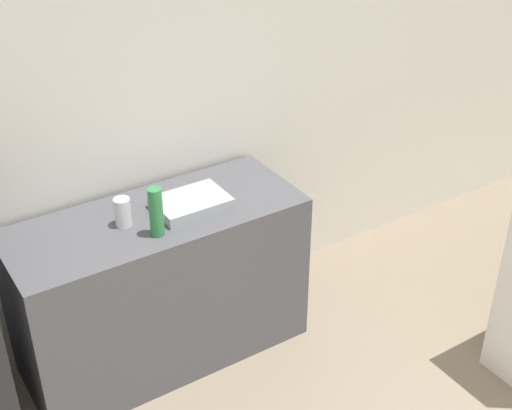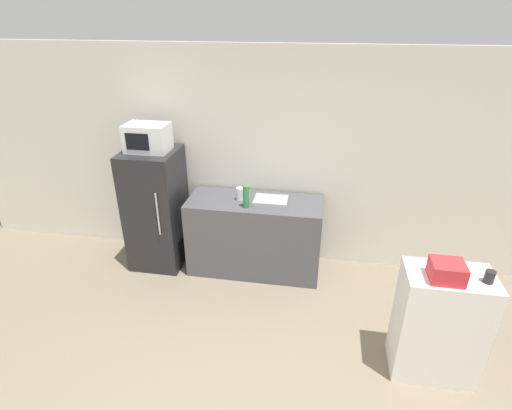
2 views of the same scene
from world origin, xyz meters
name	(u,v)px [view 2 (image 2 of 2)]	position (x,y,z in m)	size (l,w,h in m)	color
wall_back	(273,160)	(0.00, 2.82, 1.30)	(8.00, 0.06, 2.60)	silver
refrigerator	(156,209)	(-1.37, 2.43, 0.74)	(0.62, 0.67, 1.47)	#232326
microwave	(147,138)	(-1.37, 2.43, 1.62)	(0.48, 0.33, 0.31)	white
counter	(255,236)	(-0.15, 2.45, 0.46)	(1.57, 0.62, 0.93)	#4C4C51
sink_basin	(271,201)	(0.04, 2.41, 0.96)	(0.38, 0.27, 0.06)	#9EA3A8
bottle_tall	(246,197)	(-0.22, 2.28, 1.06)	(0.07, 0.07, 0.26)	#2D7F42
bottle_short	(240,194)	(-0.33, 2.45, 1.00)	(0.08, 0.08, 0.15)	silver
shelf_cabinet	(439,324)	(1.65, 1.18, 0.51)	(0.69, 0.43, 1.03)	white
basket	(447,271)	(1.58, 1.11, 1.10)	(0.25, 0.22, 0.16)	red
jar	(489,277)	(1.90, 1.12, 1.08)	(0.08, 0.08, 0.10)	#232328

